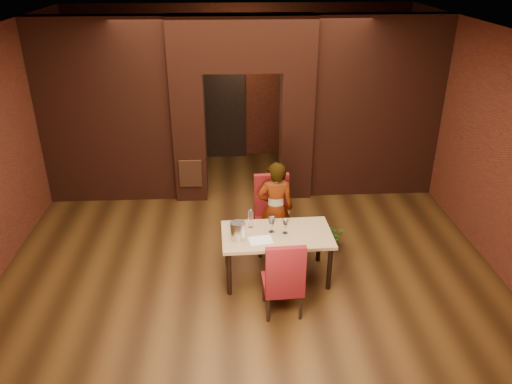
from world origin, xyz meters
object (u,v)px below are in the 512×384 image
chair_near (283,275)px  wine_glass_b (272,225)px  dining_table (276,255)px  water_bottle (251,218)px  wine_glass_c (285,226)px  wine_glass_a (271,225)px  potted_plant (333,236)px  chair_far (273,215)px  wine_bucket (238,231)px  person_seated (275,209)px

chair_near → wine_glass_b: bearing=-88.0°
dining_table → water_bottle: bearing=148.4°
chair_near → wine_glass_c: bearing=-101.3°
wine_glass_a → potted_plant: 1.37m
dining_table → chair_far: 0.76m
chair_near → chair_far: bearing=-93.3°
wine_bucket → potted_plant: (1.46, 0.85, -0.63)m
person_seated → wine_glass_a: bearing=77.8°
dining_table → wine_glass_b: wine_glass_b is taller
dining_table → wine_glass_b: 0.46m
chair_far → chair_near: bearing=-93.7°
chair_near → person_seated: person_seated is taller
wine_bucket → potted_plant: bearing=30.2°
wine_glass_a → wine_bucket: bearing=-160.5°
water_bottle → wine_glass_a: bearing=-28.8°
water_bottle → chair_far: bearing=56.0°
person_seated → potted_plant: 1.06m
chair_far → wine_bucket: 1.03m
wine_glass_c → person_seated: bearing=97.1°
chair_near → water_bottle: chair_near is taller
wine_bucket → water_bottle: size_ratio=0.88×
chair_far → wine_glass_c: size_ratio=5.51×
wine_glass_a → person_seated: bearing=79.1°
wine_glass_b → person_seated: bearing=80.5°
chair_far → wine_glass_c: chair_far is taller
person_seated → potted_plant: (0.90, 0.11, -0.55)m
chair_near → potted_plant: 1.77m
wine_glass_b → wine_bucket: size_ratio=0.90×
wine_glass_b → water_bottle: water_bottle is taller
chair_far → potted_plant: chair_far is taller
wine_glass_a → wine_bucket: (-0.45, -0.16, 0.02)m
chair_near → person_seated: 1.37m
wine_bucket → wine_glass_c: bearing=10.1°
person_seated → wine_bucket: person_seated is taller
dining_table → wine_glass_c: bearing=0.4°
wine_glass_a → wine_glass_b: 0.02m
chair_near → water_bottle: size_ratio=3.79×
chair_near → wine_glass_b: size_ratio=4.81×
chair_far → wine_glass_a: 0.72m
wine_bucket → wine_glass_a: bearing=19.5°
water_bottle → dining_table: bearing=-29.7°
person_seated → water_bottle: (-0.38, -0.43, 0.10)m
wine_glass_a → wine_glass_c: (0.19, -0.04, 0.00)m
potted_plant → chair_far: bearing=-179.3°
chair_near → wine_glass_c: chair_near is taller
person_seated → wine_glass_a: person_seated is taller
wine_glass_a → water_bottle: bearing=151.2°
wine_glass_a → wine_glass_b: size_ratio=0.94×
wine_glass_a → water_bottle: size_ratio=0.74×
wine_glass_b → potted_plant: 1.36m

